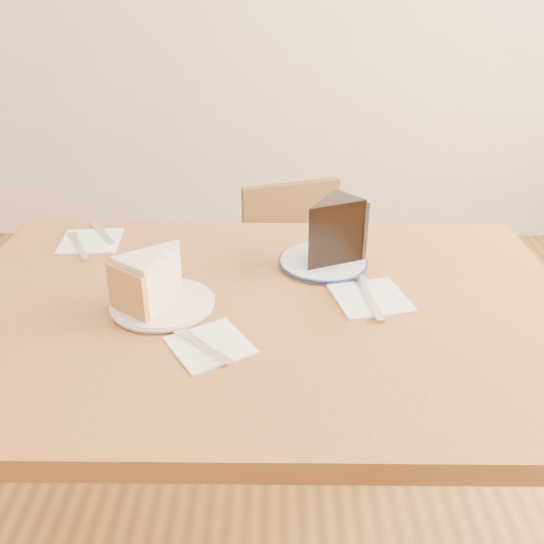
{
  "coord_description": "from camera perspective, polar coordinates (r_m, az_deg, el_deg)",
  "views": [
    {
      "loc": [
        0.03,
        -0.99,
        1.34
      ],
      "look_at": [
        0.02,
        0.04,
        0.8
      ],
      "focal_mm": 40.0,
      "sensor_mm": 36.0,
      "label": 1
    }
  ],
  "objects": [
    {
      "name": "knife_navy",
      "position": [
        1.18,
        9.12,
        -2.35
      ],
      "size": [
        0.04,
        0.17,
        0.0
      ],
      "primitive_type": "cube",
      "rotation": [
        0.0,
        0.0,
        0.12
      ],
      "color": "white",
      "rests_on": "napkin_navy"
    },
    {
      "name": "napkin_spare",
      "position": [
        1.47,
        -16.71,
        2.79
      ],
      "size": [
        0.14,
        0.14,
        0.0
      ],
      "primitive_type": "cube",
      "rotation": [
        0.0,
        0.0,
        0.08
      ],
      "color": "white",
      "rests_on": "table"
    },
    {
      "name": "table",
      "position": [
        1.21,
        -0.99,
        -7.25
      ],
      "size": [
        1.2,
        0.8,
        0.75
      ],
      "color": "#553217",
      "rests_on": "ground"
    },
    {
      "name": "carrot_cake",
      "position": [
        1.15,
        -10.84,
        -0.58
      ],
      "size": [
        0.15,
        0.16,
        0.09
      ],
      "primitive_type": null,
      "rotation": [
        0.0,
        0.0,
        -0.64
      ],
      "color": "#F6ECCB",
      "rests_on": "plate_cream"
    },
    {
      "name": "fork_cream",
      "position": [
        1.04,
        -6.43,
        -6.95
      ],
      "size": [
        0.11,
        0.11,
        0.0
      ],
      "primitive_type": "cube",
      "rotation": [
        0.0,
        0.0,
        0.79
      ],
      "color": "white",
      "rests_on": "napkin_cream"
    },
    {
      "name": "napkin_cream",
      "position": [
        1.04,
        -5.84,
        -6.87
      ],
      "size": [
        0.17,
        0.17,
        0.0
      ],
      "primitive_type": "cube",
      "rotation": [
        0.0,
        0.0,
        0.55
      ],
      "color": "white",
      "rests_on": "table"
    },
    {
      "name": "plate_navy",
      "position": [
        1.31,
        4.81,
        0.95
      ],
      "size": [
        0.18,
        0.18,
        0.01
      ],
      "primitive_type": "cylinder",
      "color": "silver",
      "rests_on": "table"
    },
    {
      "name": "plate_cream",
      "position": [
        1.17,
        -10.23,
        -2.96
      ],
      "size": [
        0.19,
        0.19,
        0.01
      ],
      "primitive_type": "cylinder",
      "color": "white",
      "rests_on": "table"
    },
    {
      "name": "napkin_navy",
      "position": [
        1.19,
        9.25,
        -2.42
      ],
      "size": [
        0.16,
        0.16,
        0.0
      ],
      "primitive_type": "cube",
      "rotation": [
        0.0,
        0.0,
        0.24
      ],
      "color": "white",
      "rests_on": "table"
    },
    {
      "name": "chair_far",
      "position": [
        1.88,
        2.8,
        -2.14
      ],
      "size": [
        0.45,
        0.45,
        0.73
      ],
      "rotation": [
        0.0,
        0.0,
        3.45
      ],
      "color": "#382110",
      "rests_on": "ground"
    },
    {
      "name": "knife_spare",
      "position": [
        1.44,
        -17.74,
        2.36
      ],
      "size": [
        0.09,
        0.15,
        0.0
      ],
      "primitive_type": "cube",
      "rotation": [
        0.0,
        0.0,
        0.48
      ],
      "color": "silver",
      "rests_on": "napkin_spare"
    },
    {
      "name": "chocolate_cake",
      "position": [
        1.27,
        5.38,
        3.49
      ],
      "size": [
        0.15,
        0.15,
        0.12
      ],
      "primitive_type": null,
      "rotation": [
        0.0,
        0.0,
        2.32
      ],
      "color": "black",
      "rests_on": "plate_navy"
    },
    {
      "name": "fork_spare",
      "position": [
        1.49,
        -15.56,
        3.49
      ],
      "size": [
        0.08,
        0.13,
        0.0
      ],
      "primitive_type": "cube",
      "rotation": [
        0.0,
        0.0,
        0.55
      ],
      "color": "silver",
      "rests_on": "napkin_spare"
    }
  ]
}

